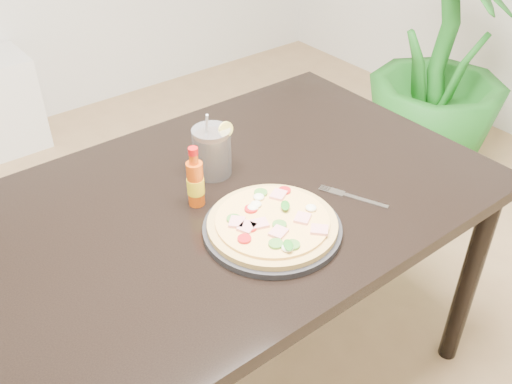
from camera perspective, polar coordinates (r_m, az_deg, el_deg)
floor at (r=2.06m, az=4.04°, el=-16.67°), size 4.50×4.50×0.00m
dining_table at (r=1.54m, az=-2.75°, el=-2.85°), size 1.40×0.90×0.75m
plate at (r=1.37m, az=1.63°, el=-3.69°), size 0.33×0.33×0.02m
pizza at (r=1.36m, az=1.63°, el=-3.07°), size 0.31×0.31×0.03m
hot_sauce_bottle at (r=1.43m, az=-6.08°, el=0.97°), size 0.05×0.05×0.17m
cola_cup at (r=1.55m, az=-4.41°, el=3.95°), size 0.11×0.10×0.19m
fork at (r=1.50m, az=9.48°, el=-0.45°), size 0.09×0.18×0.00m
houseplant at (r=2.85m, az=18.20°, el=12.48°), size 0.92×0.92×1.16m
plant_pot at (r=3.06m, az=16.58°, el=4.43°), size 0.28×0.28×0.22m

